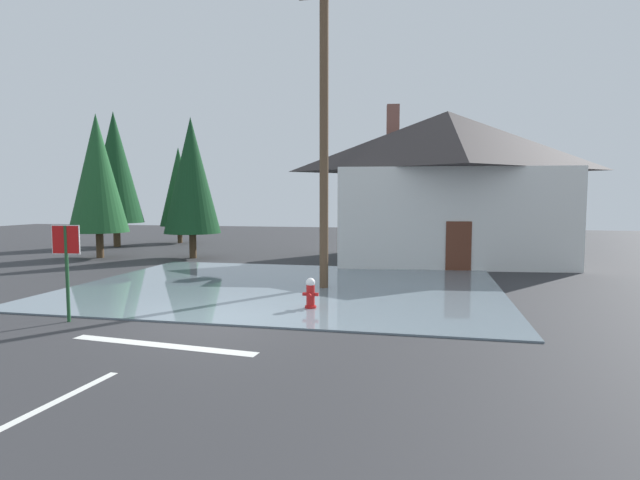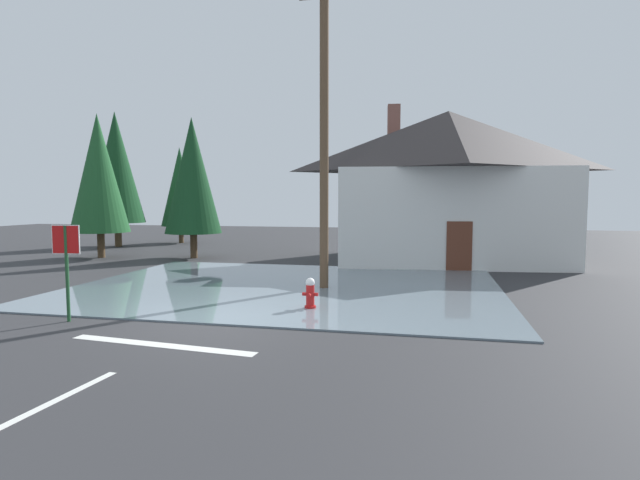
{
  "view_description": "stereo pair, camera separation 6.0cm",
  "coord_description": "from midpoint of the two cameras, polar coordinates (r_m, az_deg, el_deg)",
  "views": [
    {
      "loc": [
        4.98,
        -10.89,
        2.87
      ],
      "look_at": [
        1.88,
        3.69,
        1.67
      ],
      "focal_mm": 28.26,
      "sensor_mm": 36.0,
      "label": 1
    },
    {
      "loc": [
        5.04,
        -10.87,
        2.87
      ],
      "look_at": [
        1.88,
        3.69,
        1.67
      ],
      "focal_mm": 28.26,
      "sensor_mm": 36.0,
      "label": 2
    }
  ],
  "objects": [
    {
      "name": "stop_sign_near",
      "position": [
        13.13,
        -26.67,
        -1.36
      ],
      "size": [
        0.68,
        0.1,
        2.28
      ],
      "color": "#1E4C28",
      "rests_on": "ground"
    },
    {
      "name": "lane_center_stripe",
      "position": [
        8.32,
        -28.37,
        -16.11
      ],
      "size": [
        0.33,
        2.77,
        0.01
      ],
      "primitive_type": "cube",
      "rotation": [
        0.0,
        0.0,
        1.5
      ],
      "color": "silver",
      "rests_on": "ground"
    },
    {
      "name": "pine_tree_far_center",
      "position": [
        33.06,
        -22.04,
        7.61
      ],
      "size": [
        3.26,
        3.26,
        8.14
      ],
      "color": "#4C3823",
      "rests_on": "ground"
    },
    {
      "name": "flood_puddle",
      "position": [
        16.58,
        -3.71,
        -5.28
      ],
      "size": [
        13.61,
        10.34,
        0.05
      ],
      "primitive_type": "cube",
      "color": "slate",
      "rests_on": "ground"
    },
    {
      "name": "utility_pole",
      "position": [
        16.16,
        0.58,
        12.35
      ],
      "size": [
        1.6,
        0.28,
        9.73
      ],
      "color": "brown",
      "rests_on": "ground"
    },
    {
      "name": "pine_tree_short_left",
      "position": [
        34.45,
        -15.51,
        5.81
      ],
      "size": [
        2.51,
        2.51,
        6.27
      ],
      "color": "#4C3823",
      "rests_on": "ground"
    },
    {
      "name": "ground_plane",
      "position": [
        12.33,
        -12.28,
        -9.19
      ],
      "size": [
        80.0,
        80.0,
        0.1
      ],
      "primitive_type": "cube",
      "color": "#2D2D30"
    },
    {
      "name": "fire_hydrant",
      "position": [
        13.19,
        -0.99,
        -6.13
      ],
      "size": [
        0.42,
        0.36,
        0.83
      ],
      "color": "red",
      "rests_on": "ground"
    },
    {
      "name": "pine_tree_tall_left",
      "position": [
        27.0,
        -23.72,
        6.92
      ],
      "size": [
        2.81,
        2.81,
        7.03
      ],
      "color": "#4C3823",
      "rests_on": "ground"
    },
    {
      "name": "pine_tree_mid_left",
      "position": [
        25.34,
        -14.18,
        7.08
      ],
      "size": [
        2.73,
        2.73,
        6.83
      ],
      "color": "#4C3823",
      "rests_on": "ground"
    },
    {
      "name": "lane_stop_bar",
      "position": [
        10.61,
        -17.43,
        -11.27
      ],
      "size": [
        4.1,
        0.7,
        0.01
      ],
      "primitive_type": "cube",
      "rotation": [
        0.0,
        0.0,
        -0.1
      ],
      "color": "silver",
      "rests_on": "ground"
    },
    {
      "name": "house",
      "position": [
        24.09,
        14.26,
        6.17
      ],
      "size": [
        11.23,
        8.55,
        7.44
      ],
      "color": "silver",
      "rests_on": "ground"
    }
  ]
}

